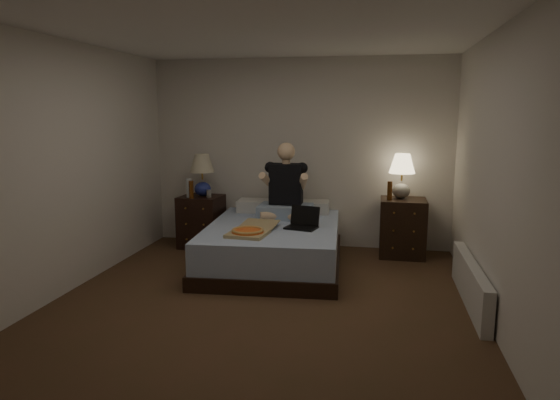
% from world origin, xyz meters
% --- Properties ---
extents(floor, '(4.00, 4.50, 0.00)m').
position_xyz_m(floor, '(0.00, 0.00, 0.00)').
color(floor, brown).
rests_on(floor, ground).
extents(ceiling, '(4.00, 4.50, 0.00)m').
position_xyz_m(ceiling, '(0.00, 0.00, 2.50)').
color(ceiling, white).
rests_on(ceiling, ground).
extents(wall_back, '(4.00, 0.00, 2.50)m').
position_xyz_m(wall_back, '(0.00, 2.25, 1.25)').
color(wall_back, silver).
rests_on(wall_back, ground).
extents(wall_front, '(4.00, 0.00, 2.50)m').
position_xyz_m(wall_front, '(0.00, -2.25, 1.25)').
color(wall_front, silver).
rests_on(wall_front, ground).
extents(wall_left, '(0.00, 4.50, 2.50)m').
position_xyz_m(wall_left, '(-2.00, 0.00, 1.25)').
color(wall_left, silver).
rests_on(wall_left, ground).
extents(wall_right, '(0.00, 4.50, 2.50)m').
position_xyz_m(wall_right, '(2.00, 0.00, 1.25)').
color(wall_right, silver).
rests_on(wall_right, ground).
extents(bed, '(1.62, 2.08, 0.50)m').
position_xyz_m(bed, '(-0.14, 1.22, 0.25)').
color(bed, '#5B7FB6').
rests_on(bed, floor).
extents(nightstand_left, '(0.56, 0.51, 0.69)m').
position_xyz_m(nightstand_left, '(-1.27, 1.88, 0.35)').
color(nightstand_left, black).
rests_on(nightstand_left, floor).
extents(nightstand_right, '(0.56, 0.50, 0.73)m').
position_xyz_m(nightstand_right, '(1.37, 1.94, 0.36)').
color(nightstand_right, black).
rests_on(nightstand_right, floor).
extents(lamp_left, '(0.41, 0.41, 0.56)m').
position_xyz_m(lamp_left, '(-1.24, 1.89, 0.97)').
color(lamp_left, navy).
rests_on(lamp_left, nightstand_left).
extents(lamp_right, '(0.38, 0.38, 0.56)m').
position_xyz_m(lamp_right, '(1.33, 1.99, 1.01)').
color(lamp_right, gray).
rests_on(lamp_right, nightstand_right).
extents(water_bottle, '(0.07, 0.07, 0.25)m').
position_xyz_m(water_bottle, '(-1.38, 1.75, 0.82)').
color(water_bottle, silver).
rests_on(water_bottle, nightstand_left).
extents(soda_can, '(0.07, 0.07, 0.10)m').
position_xyz_m(soda_can, '(-1.13, 1.80, 0.74)').
color(soda_can, '#B8B8B3').
rests_on(soda_can, nightstand_left).
extents(beer_bottle_left, '(0.06, 0.06, 0.23)m').
position_xyz_m(beer_bottle_left, '(-1.32, 1.69, 0.81)').
color(beer_bottle_left, '#582E0C').
rests_on(beer_bottle_left, nightstand_left).
extents(beer_bottle_right, '(0.06, 0.06, 0.23)m').
position_xyz_m(beer_bottle_right, '(1.19, 1.86, 0.84)').
color(beer_bottle_right, '#562C0C').
rests_on(beer_bottle_right, nightstand_right).
extents(person, '(0.66, 0.52, 0.93)m').
position_xyz_m(person, '(-0.08, 1.64, 0.96)').
color(person, black).
rests_on(person, bed).
extents(laptop, '(0.40, 0.35, 0.24)m').
position_xyz_m(laptop, '(0.21, 1.08, 0.62)').
color(laptop, black).
rests_on(laptop, bed).
extents(pizza_box, '(0.47, 0.79, 0.08)m').
position_xyz_m(pizza_box, '(-0.31, 0.66, 0.54)').
color(pizza_box, tan).
rests_on(pizza_box, bed).
extents(radiator, '(0.10, 1.60, 0.40)m').
position_xyz_m(radiator, '(1.93, 0.41, 0.20)').
color(radiator, silver).
rests_on(radiator, floor).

